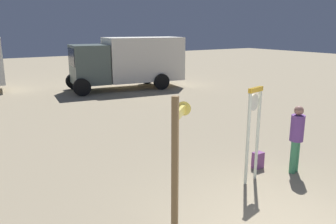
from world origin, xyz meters
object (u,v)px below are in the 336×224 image
arrow_sign (179,142)px  backpack (258,160)px  box_truck_near (130,61)px  standing_clock (253,125)px  person_near_clock (297,136)px

arrow_sign → backpack: bearing=19.3°
backpack → box_truck_near: (2.50, 12.19, 1.40)m
box_truck_near → arrow_sign: bearing=-113.1°
standing_clock → backpack: bearing=31.8°
standing_clock → backpack: 1.41m
standing_clock → arrow_sign: 2.55m
arrow_sign → person_near_clock: bearing=7.0°
arrow_sign → box_truck_near: (5.66, 13.30, 0.01)m
person_near_clock → box_truck_near: bearing=81.4°
person_near_clock → box_truck_near: 13.01m
standing_clock → arrow_sign: bearing=-164.8°
backpack → box_truck_near: box_truck_near is taller
box_truck_near → person_near_clock: bearing=-98.6°
backpack → standing_clock: bearing=-148.2°
person_near_clock → box_truck_near: box_truck_near is taller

